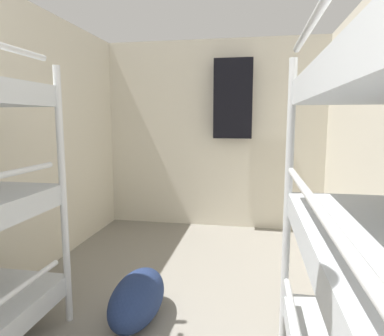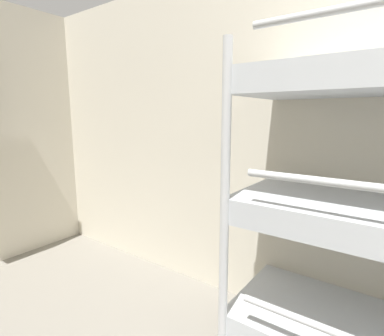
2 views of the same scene
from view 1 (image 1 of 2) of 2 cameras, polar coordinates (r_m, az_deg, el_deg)
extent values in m
cube|color=beige|center=(4.19, 3.62, 5.46)|extent=(2.73, 0.06, 2.25)
cylinder|color=silver|center=(2.31, -20.65, -4.87)|extent=(0.04, 0.04, 1.63)
cylinder|color=silver|center=(1.99, 15.64, -6.63)|extent=(0.04, 0.04, 1.63)
cylinder|color=silver|center=(1.05, 20.61, -6.79)|extent=(0.03, 1.60, 0.03)
ellipsoid|color=navy|center=(2.41, -9.09, -20.65)|extent=(0.32, 0.65, 0.32)
cube|color=black|center=(4.02, 6.86, 11.37)|extent=(0.44, 0.12, 0.90)
camera|label=2|loc=(1.60, -28.39, 6.54)|focal=28.00mm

